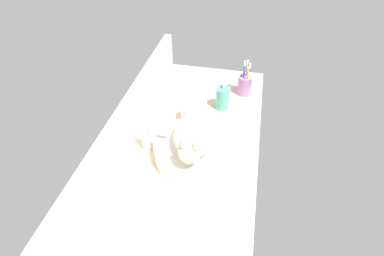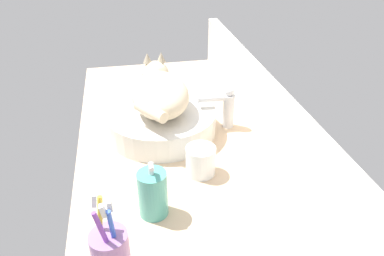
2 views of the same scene
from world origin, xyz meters
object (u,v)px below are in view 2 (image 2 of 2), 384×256
at_px(sink_basin, 161,122).
at_px(cat, 159,92).
at_px(faucet, 225,106).
at_px(water_glass, 201,162).
at_px(soap_dispenser, 153,193).
at_px(toothbrush_cup, 111,253).

relative_size(sink_basin, cat, 1.04).
xyz_separation_m(faucet, water_glass, (0.22, -0.13, -0.04)).
distance_m(faucet, soap_dispenser, 0.44).
bearing_deg(sink_basin, toothbrush_cup, -17.45).
relative_size(sink_basin, toothbrush_cup, 1.80).
bearing_deg(cat, toothbrush_cup, -16.94).
height_order(faucet, soap_dispenser, soap_dispenser).
distance_m(sink_basin, toothbrush_cup, 0.53).
height_order(cat, water_glass, cat).
distance_m(cat, faucet, 0.21).
height_order(sink_basin, soap_dispenser, soap_dispenser).
distance_m(sink_basin, faucet, 0.21).
xyz_separation_m(sink_basin, water_glass, (0.22, 0.08, -0.00)).
relative_size(faucet, toothbrush_cup, 0.73).
bearing_deg(toothbrush_cup, cat, 163.06).
bearing_deg(faucet, toothbrush_cup, -35.89).
bearing_deg(soap_dispenser, faucet, 142.78).
bearing_deg(water_glass, faucet, 150.18).
height_order(toothbrush_cup, water_glass, toothbrush_cup).
bearing_deg(cat, faucet, 84.98).
height_order(sink_basin, water_glass, water_glass).
bearing_deg(faucet, sink_basin, -91.17).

